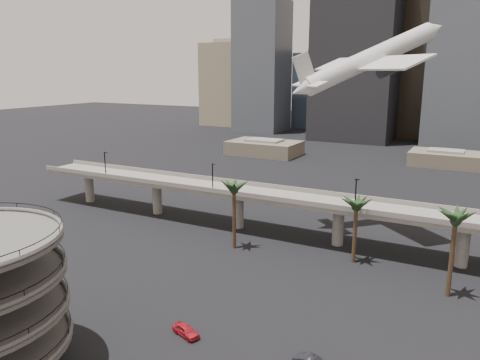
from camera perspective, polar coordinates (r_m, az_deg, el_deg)
The scene contains 6 objects.
overpass at distance 95.52m, azimuth 5.64°, elevation -2.61°, with size 130.00×9.30×14.70m.
palm_trees at distance 81.68m, azimuth 17.67°, elevation -3.03°, with size 54.40×18.40×14.00m.
low_buildings at distance 177.24m, azimuth 18.68°, elevation 2.60°, with size 135.00×27.50×6.80m.
skyline at distance 248.05m, azimuth 24.34°, elevation 13.71°, with size 269.00×86.00×110.93m.
airborne_jet at distance 103.64m, azimuth 15.53°, elevation 13.98°, with size 28.88×29.76×17.48m.
car_a at distance 63.39m, azimuth -6.60°, elevation -17.75°, with size 1.70×4.24×1.44m, color red.
Camera 1 is at (34.96, -30.06, 33.17)m, focal length 35.00 mm.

